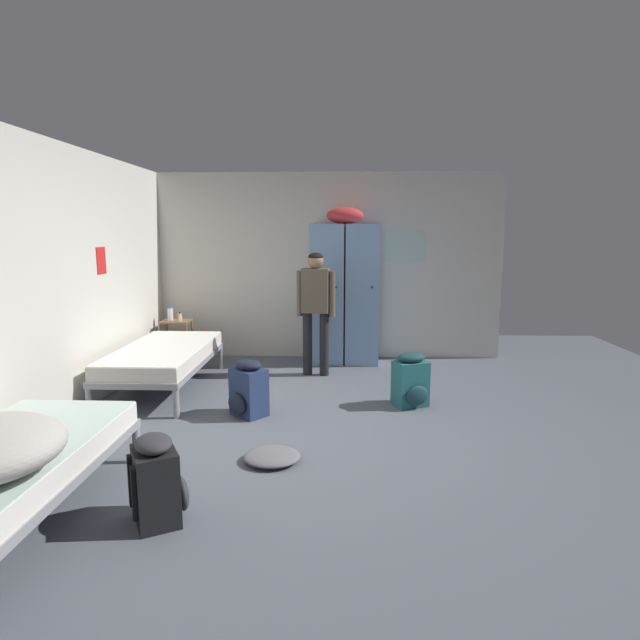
{
  "coord_description": "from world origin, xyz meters",
  "views": [
    {
      "loc": [
        0.19,
        -4.4,
        1.73
      ],
      "look_at": [
        0.0,
        0.28,
        0.95
      ],
      "focal_mm": 29.22,
      "sensor_mm": 36.0,
      "label": 1
    }
  ],
  "objects_px": {
    "backpack_navy": "(248,389)",
    "bed_left_front": "(2,468)",
    "person_traveler": "(316,302)",
    "clothes_pile_grey": "(272,456)",
    "water_bottle": "(170,314)",
    "bed_left_rear": "(164,356)",
    "backpack_black": "(157,481)",
    "locker_bank": "(344,291)",
    "backpack_teal": "(411,381)",
    "lotion_bottle": "(180,317)",
    "shelf_unit": "(177,337)"
  },
  "relations": [
    {
      "from": "backpack_navy",
      "to": "bed_left_front",
      "type": "bearing_deg",
      "value": -118.77
    },
    {
      "from": "person_traveler",
      "to": "clothes_pile_grey",
      "type": "relative_size",
      "value": 3.44
    },
    {
      "from": "bed_left_front",
      "to": "water_bottle",
      "type": "bearing_deg",
      "value": 94.64
    },
    {
      "from": "bed_left_rear",
      "to": "backpack_black",
      "type": "relative_size",
      "value": 3.45
    },
    {
      "from": "locker_bank",
      "to": "bed_left_front",
      "type": "relative_size",
      "value": 1.09
    },
    {
      "from": "bed_left_front",
      "to": "clothes_pile_grey",
      "type": "relative_size",
      "value": 4.34
    },
    {
      "from": "backpack_teal",
      "to": "bed_left_front",
      "type": "bearing_deg",
      "value": -138.94
    },
    {
      "from": "bed_left_front",
      "to": "locker_bank",
      "type": "bearing_deg",
      "value": 64.09
    },
    {
      "from": "lotion_bottle",
      "to": "backpack_teal",
      "type": "distance_m",
      "value": 3.34
    },
    {
      "from": "locker_bank",
      "to": "bed_left_rear",
      "type": "height_order",
      "value": "locker_bank"
    },
    {
      "from": "bed_left_front",
      "to": "backpack_navy",
      "type": "relative_size",
      "value": 3.45
    },
    {
      "from": "shelf_unit",
      "to": "backpack_navy",
      "type": "bearing_deg",
      "value": -57.03
    },
    {
      "from": "locker_bank",
      "to": "backpack_teal",
      "type": "distance_m",
      "value": 2.06
    },
    {
      "from": "bed_left_front",
      "to": "person_traveler",
      "type": "bearing_deg",
      "value": 64.35
    },
    {
      "from": "bed_left_rear",
      "to": "backpack_black",
      "type": "height_order",
      "value": "backpack_black"
    },
    {
      "from": "water_bottle",
      "to": "lotion_bottle",
      "type": "distance_m",
      "value": 0.16
    },
    {
      "from": "backpack_navy",
      "to": "locker_bank",
      "type": "bearing_deg",
      "value": 66.82
    },
    {
      "from": "lotion_bottle",
      "to": "clothes_pile_grey",
      "type": "distance_m",
      "value": 3.49
    },
    {
      "from": "backpack_navy",
      "to": "backpack_black",
      "type": "bearing_deg",
      "value": -96.64
    },
    {
      "from": "person_traveler",
      "to": "backpack_black",
      "type": "relative_size",
      "value": 2.74
    },
    {
      "from": "backpack_navy",
      "to": "backpack_black",
      "type": "distance_m",
      "value": 1.88
    },
    {
      "from": "bed_left_rear",
      "to": "bed_left_front",
      "type": "xyz_separation_m",
      "value": [
        0.0,
        -2.8,
        0.0
      ]
    },
    {
      "from": "backpack_teal",
      "to": "clothes_pile_grey",
      "type": "distance_m",
      "value": 1.85
    },
    {
      "from": "person_traveler",
      "to": "backpack_navy",
      "type": "distance_m",
      "value": 1.72
    },
    {
      "from": "water_bottle",
      "to": "clothes_pile_grey",
      "type": "relative_size",
      "value": 0.45
    },
    {
      "from": "backpack_black",
      "to": "lotion_bottle",
      "type": "bearing_deg",
      "value": 105.11
    },
    {
      "from": "water_bottle",
      "to": "backpack_teal",
      "type": "height_order",
      "value": "water_bottle"
    },
    {
      "from": "shelf_unit",
      "to": "backpack_black",
      "type": "xyz_separation_m",
      "value": [
        1.12,
        -3.93,
        -0.09
      ]
    },
    {
      "from": "locker_bank",
      "to": "person_traveler",
      "type": "xyz_separation_m",
      "value": [
        -0.35,
        -0.68,
        -0.06
      ]
    },
    {
      "from": "backpack_teal",
      "to": "clothes_pile_grey",
      "type": "xyz_separation_m",
      "value": [
        -1.23,
        -1.36,
        -0.22
      ]
    },
    {
      "from": "person_traveler",
      "to": "backpack_black",
      "type": "distance_m",
      "value": 3.51
    },
    {
      "from": "backpack_teal",
      "to": "backpack_black",
      "type": "relative_size",
      "value": 1.0
    },
    {
      "from": "lotion_bottle",
      "to": "backpack_black",
      "type": "bearing_deg",
      "value": -74.89
    },
    {
      "from": "bed_left_rear",
      "to": "lotion_bottle",
      "type": "bearing_deg",
      "value": 98.5
    },
    {
      "from": "water_bottle",
      "to": "lotion_bottle",
      "type": "relative_size",
      "value": 1.55
    },
    {
      "from": "bed_left_front",
      "to": "person_traveler",
      "type": "xyz_separation_m",
      "value": [
        1.67,
        3.47,
        0.53
      ]
    },
    {
      "from": "water_bottle",
      "to": "person_traveler",
      "type": "bearing_deg",
      "value": -16.69
    },
    {
      "from": "person_traveler",
      "to": "backpack_navy",
      "type": "relative_size",
      "value": 2.74
    },
    {
      "from": "bed_left_rear",
      "to": "backpack_teal",
      "type": "xyz_separation_m",
      "value": [
        2.68,
        -0.47,
        -0.12
      ]
    },
    {
      "from": "backpack_black",
      "to": "clothes_pile_grey",
      "type": "xyz_separation_m",
      "value": [
        0.58,
        0.86,
        -0.22
      ]
    },
    {
      "from": "locker_bank",
      "to": "clothes_pile_grey",
      "type": "relative_size",
      "value": 4.73
    },
    {
      "from": "clothes_pile_grey",
      "to": "backpack_teal",
      "type": "bearing_deg",
      "value": 47.86
    },
    {
      "from": "water_bottle",
      "to": "backpack_black",
      "type": "relative_size",
      "value": 0.36
    },
    {
      "from": "backpack_navy",
      "to": "clothes_pile_grey",
      "type": "xyz_separation_m",
      "value": [
        0.36,
        -1.01,
        -0.22
      ]
    },
    {
      "from": "shelf_unit",
      "to": "bed_left_front",
      "type": "distance_m",
      "value": 4.06
    },
    {
      "from": "lotion_bottle",
      "to": "backpack_navy",
      "type": "xyz_separation_m",
      "value": [
        1.27,
        -2.02,
        -0.37
      ]
    },
    {
      "from": "bed_left_front",
      "to": "lotion_bottle",
      "type": "relative_size",
      "value": 14.93
    },
    {
      "from": "person_traveler",
      "to": "backpack_black",
      "type": "height_order",
      "value": "person_traveler"
    },
    {
      "from": "backpack_teal",
      "to": "lotion_bottle",
      "type": "bearing_deg",
      "value": 149.73
    },
    {
      "from": "shelf_unit",
      "to": "lotion_bottle",
      "type": "bearing_deg",
      "value": -29.74
    }
  ]
}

